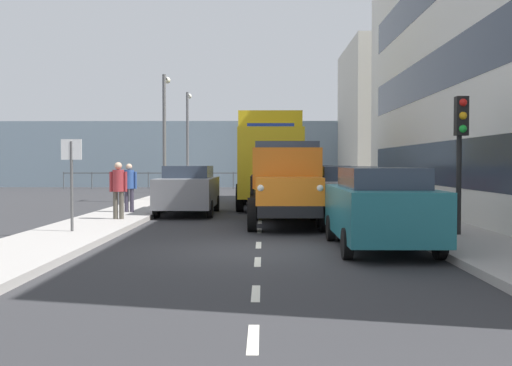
{
  "coord_description": "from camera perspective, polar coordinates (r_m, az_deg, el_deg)",
  "views": [
    {
      "loc": [
        -0.1,
        12.82,
        1.81
      ],
      "look_at": [
        0.21,
        -13.65,
        0.97
      ],
      "focal_mm": 43.5,
      "sensor_mm": 36.0,
      "label": 1
    }
  ],
  "objects": [
    {
      "name": "car_grey_oppositeside_0",
      "position": [
        22.09,
        -6.23,
        -0.56
      ],
      "size": [
        1.96,
        4.64,
        1.72
      ],
      "color": "slate",
      "rests_on": "ground_plane"
    },
    {
      "name": "pedestrian_couple_a",
      "position": [
        21.55,
        -11.59,
        -0.06
      ],
      "size": [
        0.53,
        0.34,
        1.65
      ],
      "color": "#383342",
      "rests_on": "sidewalk_right"
    },
    {
      "name": "car_maroon_kerbside_2",
      "position": [
        23.97,
        6.53,
        -0.37
      ],
      "size": [
        1.87,
        4.5,
        1.72
      ],
      "color": "maroon",
      "rests_on": "ground_plane"
    },
    {
      "name": "lorry_cargo_yellow",
      "position": [
        25.99,
        1.28,
        2.41
      ],
      "size": [
        2.58,
        8.2,
        3.87
      ],
      "color": "gold",
      "rests_on": "ground_plane"
    },
    {
      "name": "sidewalk_right",
      "position": [
        23.36,
        -10.97,
        -2.47
      ],
      "size": [
        2.21,
        42.66,
        0.15
      ],
      "primitive_type": "cube",
      "color": "#9E9993",
      "rests_on": "ground_plane"
    },
    {
      "name": "truck_vintage_orange",
      "position": [
        17.74,
        2.83,
        -0.22
      ],
      "size": [
        2.17,
        5.64,
        2.43
      ],
      "color": "black",
      "rests_on": "ground_plane"
    },
    {
      "name": "sidewalk_left",
      "position": [
        23.32,
        11.82,
        -2.49
      ],
      "size": [
        2.21,
        42.66,
        0.15
      ],
      "primitive_type": "cube",
      "color": "#9E9993",
      "rests_on": "ground_plane"
    },
    {
      "name": "car_navy_kerbside_3",
      "position": [
        29.41,
        5.45,
        0.03
      ],
      "size": [
        1.79,
        3.81,
        1.72
      ],
      "color": "navy",
      "rests_on": "ground_plane"
    },
    {
      "name": "traffic_light_near",
      "position": [
        15.11,
        18.31,
        4.24
      ],
      "size": [
        0.28,
        0.41,
        3.2
      ],
      "color": "black",
      "rests_on": "sidewalk_left"
    },
    {
      "name": "car_silver_kerbside_1",
      "position": [
        18.73,
        8.18,
        -1.0
      ],
      "size": [
        1.9,
        3.84,
        1.72
      ],
      "color": "#B7BABF",
      "rests_on": "ground_plane"
    },
    {
      "name": "building_far_block",
      "position": [
        43.06,
        13.44,
        5.78
      ],
      "size": [
        7.72,
        10.03,
        9.64
      ],
      "color": "beige",
      "rests_on": "ground_plane"
    },
    {
      "name": "car_teal_kerbside_near",
      "position": [
        13.26,
        11.32,
        -2.17
      ],
      "size": [
        1.92,
        4.54,
        1.72
      ],
      "color": "#1E6670",
      "rests_on": "ground_plane"
    },
    {
      "name": "sea_horizon",
      "position": [
        47.15,
        0.55,
        2.66
      ],
      "size": [
        80.0,
        0.8,
        5.0
      ],
      "primitive_type": "cube",
      "color": "gray",
      "rests_on": "ground_plane"
    },
    {
      "name": "lamp_post_far",
      "position": [
        38.1,
        -6.29,
        4.73
      ],
      "size": [
        0.32,
        1.14,
        5.98
      ],
      "color": "#59595B",
      "rests_on": "sidewalk_right"
    },
    {
      "name": "ground_plane",
      "position": [
        22.88,
        0.41,
        -2.72
      ],
      "size": [
        80.0,
        80.0,
        0.0
      ],
      "primitive_type": "plane",
      "color": "#2D2D30"
    },
    {
      "name": "road_centreline_markings",
      "position": [
        22.65,
        0.41,
        -2.75
      ],
      "size": [
        0.12,
        38.78,
        0.01
      ],
      "color": "silver",
      "rests_on": "ground_plane"
    },
    {
      "name": "street_sign",
      "position": [
        15.78,
        -16.6,
        1.28
      ],
      "size": [
        0.5,
        0.07,
        2.25
      ],
      "color": "#4C4C4C",
      "rests_on": "sidewalk_right"
    },
    {
      "name": "seawall_railing",
      "position": [
        43.55,
        0.54,
        0.65
      ],
      "size": [
        28.08,
        0.08,
        1.2
      ],
      "color": "#4C5156",
      "rests_on": "ground_plane"
    },
    {
      "name": "lamp_post_promenade",
      "position": [
        28.98,
        -8.38,
        5.38
      ],
      "size": [
        0.32,
        1.14,
        5.74
      ],
      "color": "#59595B",
      "rests_on": "sidewalk_right"
    },
    {
      "name": "pedestrian_couple_b",
      "position": [
        18.91,
        -12.54,
        -0.24
      ],
      "size": [
        0.53,
        0.34,
        1.69
      ],
      "color": "#4C473D",
      "rests_on": "sidewalk_right"
    }
  ]
}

